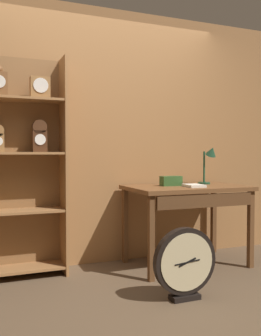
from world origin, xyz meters
name	(u,v)px	position (x,y,z in m)	size (l,w,h in m)	color
ground_plane	(158,307)	(0.00, 0.00, 0.00)	(10.00, 10.00, 0.00)	brown
back_wood_panel	(104,136)	(0.00, 1.27, 1.30)	(4.80, 0.05, 2.60)	#9E6B3D
workbench	(188,195)	(0.73, 0.81, 0.70)	(1.18, 0.73, 0.80)	brown
desk_lamp	(209,159)	(1.06, 0.94, 1.06)	(0.18, 0.19, 0.41)	#1E472D
toolbox_small	(171,181)	(0.59, 0.91, 0.85)	(0.21, 0.10, 0.10)	#2D5123
open_repair_manual	(194,186)	(0.73, 0.71, 0.81)	(0.16, 0.22, 0.03)	silver
round_clock_large	(185,263)	(0.25, 0.05, 0.28)	(0.52, 0.11, 0.56)	black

